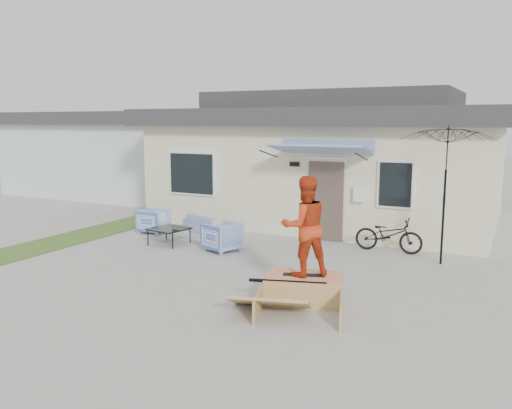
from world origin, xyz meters
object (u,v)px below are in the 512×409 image
at_px(armchair_right, 222,235).
at_px(bicycle, 389,231).
at_px(armchair_left, 153,220).
at_px(skater, 305,225).
at_px(coffee_table, 169,236).
at_px(skate_ramp, 304,288).
at_px(loveseat, 208,221).
at_px(patio_umbrella, 445,186).
at_px(skateboard, 304,274).

relative_size(armchair_right, bicycle, 0.48).
height_order(armchair_left, armchair_right, armchair_right).
bearing_deg(skater, coffee_table, -68.28).
xyz_separation_m(armchair_left, armchair_right, (2.81, -0.94, 0.02)).
height_order(armchair_right, skater, skater).
bearing_deg(skater, skate_ramp, 65.68).
relative_size(loveseat, patio_umbrella, 0.76).
relative_size(armchair_right, skater, 0.45).
xyz_separation_m(armchair_left, patio_umbrella, (7.75, 0.27, 1.37)).
height_order(coffee_table, skater, skater).
bearing_deg(armchair_left, skateboard, -126.19).
relative_size(armchair_left, skate_ramp, 0.42).
distance_m(armchair_right, skater, 4.02).
bearing_deg(skateboard, armchair_left, 131.69).
bearing_deg(coffee_table, armchair_left, 142.98).
xyz_separation_m(skateboard, skater, (0.00, 0.00, 0.90)).
height_order(bicycle, skateboard, bicycle).
relative_size(coffee_table, skateboard, 1.17).
xyz_separation_m(armchair_right, coffee_table, (-1.58, 0.01, -0.18)).
height_order(loveseat, coffee_table, loveseat).
bearing_deg(armchair_right, skater, 72.28).
bearing_deg(bicycle, armchair_left, 96.95).
distance_m(loveseat, armchair_left, 1.55).
bearing_deg(coffee_table, skateboard, -26.96).
bearing_deg(loveseat, skate_ramp, 161.36).
bearing_deg(armchair_left, patio_umbrella, -94.97).
height_order(loveseat, skater, skater).
distance_m(coffee_table, skater, 5.38).
bearing_deg(skate_ramp, bicycle, 65.77).
bearing_deg(patio_umbrella, skate_ramp, -116.76).
bearing_deg(armchair_right, patio_umbrella, 123.44).
bearing_deg(patio_umbrella, armchair_right, -166.25).
height_order(armchair_right, bicycle, bicycle).
distance_m(armchair_right, bicycle, 4.05).
bearing_deg(coffee_table, skater, -26.96).
xyz_separation_m(armchair_left, skateboard, (5.91, -3.31, 0.09)).
bearing_deg(armchair_right, skate_ramp, 71.91).
bearing_deg(skater, armchair_right, -78.73).
bearing_deg(coffee_table, bicycle, 18.51).
relative_size(coffee_table, patio_umbrella, 0.39).
bearing_deg(skater, skateboard, 48.68).
bearing_deg(skate_ramp, armchair_left, 133.50).
bearing_deg(bicycle, armchair_right, 115.51).
distance_m(skateboard, skater, 0.90).
bearing_deg(loveseat, armchair_left, 50.68).
distance_m(loveseat, bicycle, 5.08).
xyz_separation_m(coffee_table, patio_umbrella, (6.52, 1.20, 1.54)).
bearing_deg(patio_umbrella, coffee_table, -169.61).
bearing_deg(skate_ramp, coffee_table, 135.69).
xyz_separation_m(armchair_left, bicycle, (6.45, 0.82, 0.14)).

